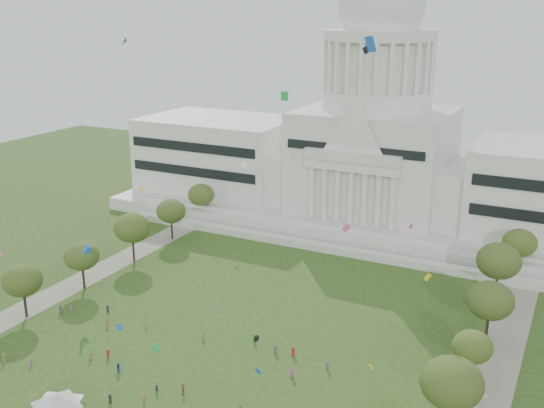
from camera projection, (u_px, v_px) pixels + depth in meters
capitol at (374, 150)px, 192.49m from camera, size 160.00×64.50×91.30m
path_left at (60, 291)px, 148.49m from camera, size 8.00×160.00×0.04m
path_right at (486, 401)px, 107.11m from camera, size 8.00×160.00×0.04m
row_tree_l_2 at (22, 280)px, 133.88m from camera, size 8.42×8.42×11.97m
row_tree_r_2 at (452, 383)px, 95.20m from camera, size 9.55×9.55×13.58m
row_tree_l_3 at (81, 256)px, 147.72m from camera, size 8.12×8.12×11.55m
row_tree_r_3 at (473, 347)px, 110.40m from camera, size 7.01×7.01×9.98m
row_tree_l_4 at (132, 228)px, 163.15m from camera, size 9.29×9.29×13.21m
row_tree_r_4 at (490, 301)px, 122.85m from camera, size 9.19×9.19×13.06m
row_tree_l_5 at (171, 211)px, 179.77m from camera, size 8.33×8.33×11.85m
row_tree_r_5 at (499, 261)px, 140.39m from camera, size 9.82×9.82×13.96m
row_tree_l_6 at (201, 195)px, 195.99m from camera, size 8.19×8.19×11.64m
row_tree_r_6 at (520, 243)px, 155.04m from camera, size 8.42×8.42×11.97m
event_tent at (56, 399)px, 101.01m from camera, size 11.48×11.48×5.07m
person_4 at (183, 389)px, 108.75m from camera, size 0.83×1.27×2.01m
person_5 at (157, 389)px, 109.19m from camera, size 1.48×1.34×1.55m
person_8 at (119, 368)px, 115.22m from camera, size 1.02×0.73×1.92m
distant_crowd at (149, 354)px, 119.95m from camera, size 60.76×31.26×1.92m
kite_swarm at (176, 253)px, 104.41m from camera, size 94.23×107.44×63.43m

